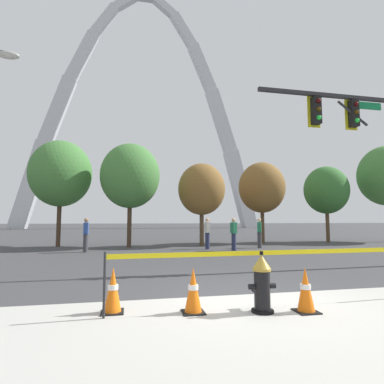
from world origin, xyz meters
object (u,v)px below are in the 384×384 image
object	(u,v)px
traffic_cone_mid_sidewalk	(306,290)
pedestrian_walking_left	(259,233)
traffic_cone_curb_edge	(113,291)
traffic_signal_gantry	(362,143)
pedestrian_near_trees	(234,234)
monument_arch	(144,122)
traffic_cone_by_hydrant	(193,291)
pedestrian_standing_center	(207,233)
pedestrian_walking_right	(86,235)
fire_hydrant	(262,283)

from	to	relation	value
traffic_cone_mid_sidewalk	pedestrian_walking_left	distance (m)	11.57
traffic_cone_curb_edge	traffic_signal_gantry	bearing A→B (deg)	23.56
pedestrian_near_trees	monument_arch	bearing A→B (deg)	93.97
traffic_cone_by_hydrant	traffic_cone_mid_sidewalk	distance (m)	1.85
pedestrian_standing_center	pedestrian_walking_right	bearing A→B (deg)	-177.09
traffic_cone_by_hydrant	pedestrian_standing_center	size ratio (longest dim) A/B	0.46
traffic_cone_curb_edge	pedestrian_standing_center	world-z (taller)	pedestrian_standing_center
fire_hydrant	traffic_cone_by_hydrant	world-z (taller)	fire_hydrant
traffic_cone_by_hydrant	traffic_signal_gantry	xyz separation A→B (m)	(6.51, 3.67, 3.71)
traffic_cone_mid_sidewalk	pedestrian_walking_right	world-z (taller)	pedestrian_walking_right
pedestrian_walking_right	pedestrian_near_trees	distance (m)	7.06
pedestrian_walking_left	pedestrian_standing_center	distance (m)	2.91
traffic_cone_curb_edge	monument_arch	distance (m)	53.60
traffic_cone_by_hydrant	traffic_signal_gantry	size ratio (longest dim) A/B	0.12
traffic_cone_mid_sidewalk	traffic_cone_curb_edge	xyz separation A→B (m)	(-3.10, 0.60, 0.00)
traffic_cone_by_hydrant	traffic_cone_mid_sidewalk	xyz separation A→B (m)	(1.82, -0.33, 0.00)
traffic_cone_mid_sidewalk	pedestrian_standing_center	bearing A→B (deg)	84.14
traffic_signal_gantry	pedestrian_walking_right	world-z (taller)	traffic_signal_gantry
traffic_signal_gantry	fire_hydrant	bearing A→B (deg)	-144.47
monument_arch	pedestrian_near_trees	bearing A→B (deg)	-86.03
pedestrian_walking_right	fire_hydrant	bearing A→B (deg)	-68.14
traffic_cone_mid_sidewalk	pedestrian_walking_right	bearing A→B (deg)	114.85
traffic_signal_gantry	monument_arch	size ratio (longest dim) A/B	0.13
fire_hydrant	pedestrian_near_trees	size ratio (longest dim) A/B	0.62
pedestrian_walking_right	traffic_signal_gantry	bearing A→B (deg)	-34.15
fire_hydrant	monument_arch	xyz separation A→B (m)	(0.04, 50.48, 18.98)
pedestrian_walking_left	pedestrian_standing_center	xyz separation A→B (m)	(-2.91, -0.07, 0.00)
traffic_signal_gantry	traffic_cone_mid_sidewalk	bearing A→B (deg)	-139.60
fire_hydrant	pedestrian_standing_center	bearing A→B (deg)	80.34
traffic_cone_curb_edge	pedestrian_standing_center	distance (m)	11.02
pedestrian_near_trees	pedestrian_walking_right	bearing A→B (deg)	174.17
pedestrian_near_trees	pedestrian_walking_left	bearing A→B (deg)	30.69
monument_arch	traffic_cone_curb_edge	bearing A→B (deg)	-92.79
fire_hydrant	traffic_cone_by_hydrant	size ratio (longest dim) A/B	1.36
traffic_cone_by_hydrant	traffic_signal_gantry	world-z (taller)	traffic_signal_gantry
traffic_signal_gantry	pedestrian_walking_left	distance (m)	7.61
fire_hydrant	pedestrian_near_trees	xyz separation A→B (m)	(2.88, 9.61, 0.35)
traffic_cone_curb_edge	traffic_signal_gantry	xyz separation A→B (m)	(7.80, 3.40, 3.71)
traffic_signal_gantry	monument_arch	xyz separation A→B (m)	(-5.36, 46.63, 15.37)
traffic_cone_curb_edge	pedestrian_walking_left	world-z (taller)	pedestrian_walking_left
pedestrian_near_trees	traffic_cone_curb_edge	bearing A→B (deg)	-119.95
traffic_cone_curb_edge	fire_hydrant	bearing A→B (deg)	-10.80
fire_hydrant	pedestrian_standing_center	size ratio (longest dim) A/B	0.62
monument_arch	pedestrian_near_trees	xyz separation A→B (m)	(2.84, -40.87, -18.63)
traffic_signal_gantry	monument_arch	world-z (taller)	monument_arch
traffic_cone_curb_edge	pedestrian_walking_left	xyz separation A→B (m)	(7.11, 10.24, 0.46)
pedestrian_standing_center	pedestrian_walking_right	distance (m)	5.96
traffic_cone_by_hydrant	pedestrian_walking_right	xyz separation A→B (m)	(-3.03, 10.14, 0.46)
traffic_cone_curb_edge	monument_arch	size ratio (longest dim) A/B	0.02
traffic_cone_mid_sidewalk	traffic_cone_by_hydrant	bearing A→B (deg)	169.72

